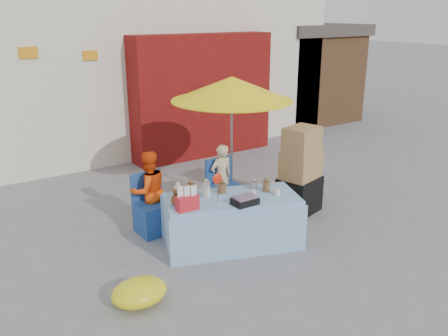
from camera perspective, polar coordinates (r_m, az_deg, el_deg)
ground at (r=6.26m, az=0.52°, el=-10.73°), size 80.00×80.00×0.00m
backdrop at (r=12.56m, az=-18.05°, el=17.79°), size 14.00×8.00×7.80m
market_table at (r=6.43m, az=0.90°, el=-6.32°), size 1.99×1.40×1.10m
chair_left at (r=6.91m, az=-8.42°, el=-5.64°), size 0.49×0.48×0.85m
chair_right at (r=7.48m, az=0.24°, el=-3.52°), size 0.49×0.48×0.85m
vendor_orange at (r=6.90m, az=-9.03°, el=-2.73°), size 0.58×0.46×1.18m
vendor_beige at (r=7.48m, az=-0.33°, el=-1.17°), size 0.40×0.27×1.08m
umbrella at (r=7.43m, az=0.95°, el=9.45°), size 1.90×1.90×2.09m
box_stack at (r=7.48m, az=9.15°, el=-0.65°), size 0.73×0.66×1.38m
tarp_bundle at (r=5.40m, az=-10.15°, el=-14.51°), size 0.68×0.57×0.28m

